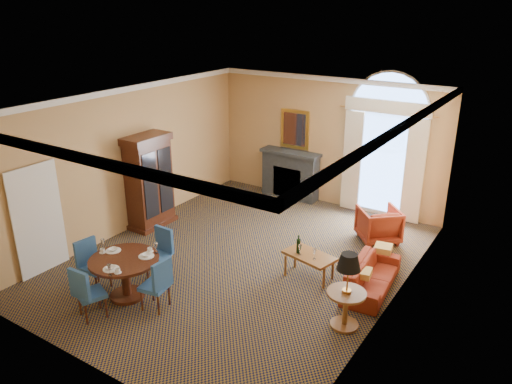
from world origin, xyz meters
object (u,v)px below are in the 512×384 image
Objects in this scene: sofa at (372,276)px; dining_table at (125,269)px; coffee_table at (309,256)px; side_table at (347,282)px; armoire at (149,183)px; armchair at (378,224)px.

dining_table is at bearing 121.19° from sofa.
side_table reaches higher than coffee_table.
sofa is at bearing 36.52° from dining_table.
dining_table is at bearing -54.27° from armoire.
armoire is 1.69× the size of side_table.
dining_table is 5.38m from armchair.
armoire is at bearing -18.27° from armchair.
armchair is at bearing 11.57° from sofa.
dining_table is 4.36m from sofa.
armchair is at bearing 57.28° from dining_table.
armoire reaches higher than armchair.
armoire is 2.06× the size of coffee_table.
side_table reaches higher than armchair.
armoire is 1.24× the size of sofa.
armchair is at bearing 23.74° from armoire.
sofa is at bearing 1.33° from armoire.
dining_table is at bearing -122.63° from coffee_table.
sofa is 1.36× the size of side_table.
coffee_table is 1.61m from side_table.
dining_table is 3.78m from side_table.
dining_table is 0.70× the size of sofa.
armchair is (-0.59, 1.94, 0.13)m from sofa.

